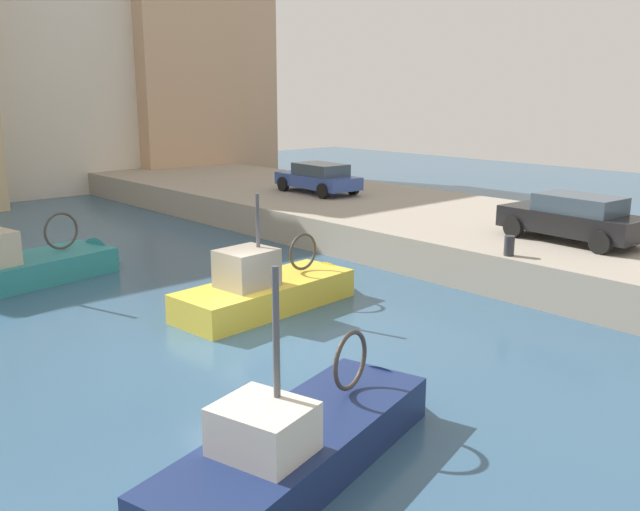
{
  "coord_description": "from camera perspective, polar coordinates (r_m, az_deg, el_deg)",
  "views": [
    {
      "loc": [
        -8.64,
        -12.09,
        5.58
      ],
      "look_at": [
        3.5,
        1.45,
        1.2
      ],
      "focal_mm": 38.41,
      "sensor_mm": 36.0,
      "label": 1
    }
  ],
  "objects": [
    {
      "name": "fishing_boat_navy",
      "position": [
        11.02,
        -0.77,
        -16.29
      ],
      "size": [
        6.39,
        3.16,
        4.06
      ],
      "color": "navy",
      "rests_on": "ground"
    },
    {
      "name": "fishing_boat_yellow",
      "position": [
        18.29,
        -3.77,
        -3.81
      ],
      "size": [
        5.93,
        2.26,
        3.9
      ],
      "color": "gold",
      "rests_on": "ground"
    },
    {
      "name": "waterfront_building_central",
      "position": [
        45.51,
        -11.22,
        15.17
      ],
      "size": [
        9.58,
        7.33,
        14.11
      ],
      "color": "tan",
      "rests_on": "ground"
    },
    {
      "name": "mooring_bollard_mid",
      "position": [
        19.35,
        15.49,
        0.79
      ],
      "size": [
        0.28,
        0.28,
        0.55
      ],
      "primitive_type": "cylinder",
      "color": "#2D2D33",
      "rests_on": "quay_wall"
    },
    {
      "name": "parked_car_black",
      "position": [
        21.65,
        20.36,
        2.97
      ],
      "size": [
        2.07,
        4.31,
        1.41
      ],
      "color": "black",
      "rests_on": "quay_wall"
    },
    {
      "name": "water_surface",
      "position": [
        15.88,
        -5.98,
        -7.12
      ],
      "size": [
        80.0,
        80.0,
        0.0
      ],
      "primitive_type": "plane",
      "color": "#335675",
      "rests_on": "ground"
    },
    {
      "name": "quay_wall",
      "position": [
        24.01,
        16.75,
        0.99
      ],
      "size": [
        9.0,
        56.0,
        1.2
      ],
      "primitive_type": "cube",
      "color": "#9E9384",
      "rests_on": "ground"
    },
    {
      "name": "fishing_boat_teal",
      "position": [
        22.26,
        -23.34,
        -1.7
      ],
      "size": [
        6.88,
        3.17,
        4.96
      ],
      "color": "teal",
      "rests_on": "ground"
    },
    {
      "name": "parked_car_blue",
      "position": [
        30.2,
        -0.14,
        6.5
      ],
      "size": [
        2.07,
        4.22,
        1.31
      ],
      "color": "#334C9E",
      "rests_on": "quay_wall"
    },
    {
      "name": "waterfront_building_west",
      "position": [
        42.44,
        -22.57,
        16.17
      ],
      "size": [
        8.81,
        6.46,
        16.48
      ],
      "color": "silver",
      "rests_on": "ground"
    }
  ]
}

